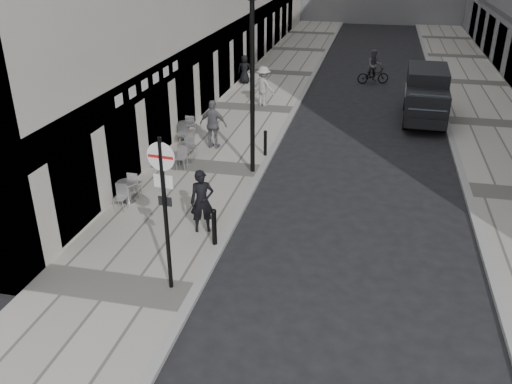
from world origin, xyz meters
TOP-DOWN VIEW (x-y plane):
  - sidewalk at (-2.00, 18.00)m, footprint 4.00×60.00m
  - far_sidewalk at (9.00, 18.00)m, footprint 4.00×60.00m
  - walking_man at (-0.69, 5.80)m, footprint 0.78×0.65m
  - sign_post at (-0.60, 3.00)m, footprint 0.65×0.13m
  - lamppost at (-0.28, 10.28)m, footprint 0.28×0.28m
  - bollard_near at (-0.15, 5.13)m, footprint 0.13×0.13m
  - bollard_far at (-0.15, 11.88)m, footprint 0.12×0.12m
  - panel_van at (6.01, 18.19)m, footprint 1.94×4.86m
  - cyclist at (3.54, 24.54)m, footprint 1.89×1.08m
  - pedestrian_a at (-2.28, 12.24)m, footprint 1.18×0.62m
  - pedestrian_b at (-1.60, 18.44)m, footprint 1.42×1.17m
  - pedestrian_c at (-3.55, 22.54)m, footprint 0.81×0.57m
  - cafe_table_near at (-3.51, 6.98)m, footprint 0.65×1.46m
  - cafe_table_mid at (-3.60, 12.81)m, footprint 0.70×1.59m
  - cafe_table_far at (-2.80, 10.47)m, footprint 0.66×1.48m

SIDE VIEW (x-z plane):
  - sidewalk at x=-2.00m, z-range 0.00..0.12m
  - far_sidewalk at x=9.00m, z-range 0.00..0.12m
  - cafe_table_near at x=-3.51m, z-range 0.13..0.96m
  - cafe_table_far at x=-2.80m, z-range 0.13..0.97m
  - cafe_table_mid at x=-3.60m, z-range 0.13..1.03m
  - bollard_far at x=-0.15m, z-range 0.12..1.04m
  - bollard_near at x=-0.15m, z-range 0.12..1.11m
  - cyclist at x=3.54m, z-range -0.21..1.72m
  - pedestrian_c at x=-3.55m, z-range 0.12..1.70m
  - walking_man at x=-0.69m, z-range 0.12..1.94m
  - pedestrian_b at x=-1.60m, z-range 0.12..2.04m
  - pedestrian_a at x=-2.28m, z-range 0.12..2.04m
  - panel_van at x=6.01m, z-range 0.14..2.40m
  - sign_post at x=-0.60m, z-range 0.65..4.42m
  - lamppost at x=-0.28m, z-range 0.46..6.58m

